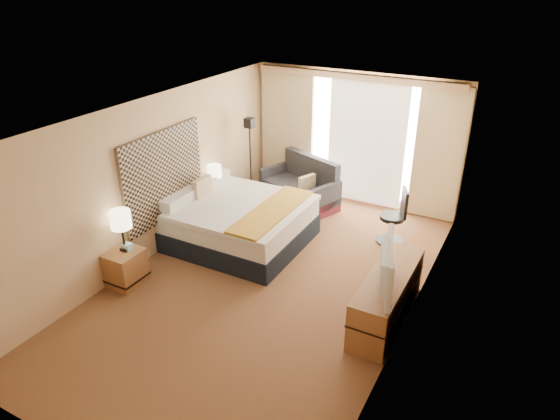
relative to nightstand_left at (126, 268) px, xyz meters
The scene contains 21 objects.
floor 2.16m from the nightstand_left, 29.31° to the left, with size 4.20×7.00×0.02m, color #582519.
ceiling 3.16m from the nightstand_left, 29.31° to the left, with size 4.20×7.00×0.02m, color silver.
wall_back 5.02m from the nightstand_left, 67.66° to the left, with size 4.20×0.02×2.60m, color tan.
wall_front 3.25m from the nightstand_left, 52.65° to the right, with size 4.20×0.02×2.60m, color tan.
wall_left 1.49m from the nightstand_left, 102.36° to the left, with size 0.02×7.00×2.60m, color tan.
wall_right 4.23m from the nightstand_left, 14.81° to the left, with size 0.02×7.00×2.60m, color tan.
headboard 1.62m from the nightstand_left, 98.64° to the left, with size 0.06×1.85×1.50m, color black.
nightstand_left is the anchor object (origin of this frame).
nightstand_right 2.50m from the nightstand_left, 90.00° to the left, with size 0.45×0.52×0.55m, color brown.
media_dresser 3.85m from the nightstand_left, 15.84° to the left, with size 0.50×1.80×0.70m, color brown.
window 5.10m from the nightstand_left, 64.87° to the left, with size 2.30×0.02×2.30m, color silver.
curtains 4.95m from the nightstand_left, 67.18° to the left, with size 4.12×0.19×2.56m.
bed 2.07m from the nightstand_left, 66.95° to the left, with size 2.17×1.98×1.05m.
loveseat 3.94m from the nightstand_left, 74.25° to the left, with size 1.74×1.32×0.97m.
floor_lamp 3.49m from the nightstand_left, 87.17° to the left, with size 0.22×0.22×1.78m.
desk_chair 4.49m from the nightstand_left, 45.01° to the left, with size 0.50×0.50×1.00m.
lamp_left 0.78m from the nightstand_left, 104.64° to the left, with size 0.31×0.31×0.65m.
lamp_right 2.52m from the nightstand_left, 90.90° to the left, with size 0.26×0.26×0.55m.
tissue_box 0.34m from the nightstand_left, 78.15° to the left, with size 0.11×0.11×0.10m, color #94CAE4.
telephone 2.63m from the nightstand_left, 90.27° to the left, with size 0.20×0.16×0.08m, color black.
television 3.79m from the nightstand_left, 11.01° to the left, with size 1.10×0.14×0.64m, color black.
Camera 1 is at (3.17, -5.53, 4.33)m, focal length 32.00 mm.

